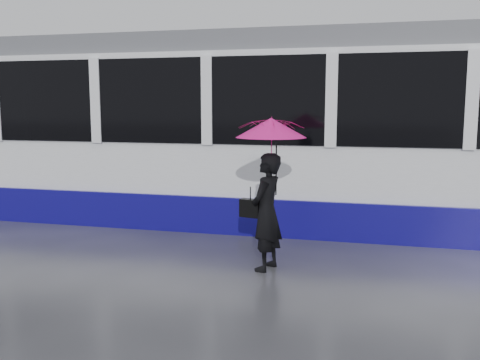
# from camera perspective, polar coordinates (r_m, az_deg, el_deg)

# --- Properties ---
(ground) EXTENTS (90.00, 90.00, 0.00)m
(ground) POSITION_cam_1_polar(r_m,az_deg,el_deg) (7.93, -7.55, -7.65)
(ground) COLOR #2D2D32
(ground) RESTS_ON ground
(rails) EXTENTS (34.00, 1.51, 0.02)m
(rails) POSITION_cam_1_polar(r_m,az_deg,el_deg) (10.22, -2.32, -3.97)
(rails) COLOR #3F3D38
(rails) RESTS_ON ground
(tram) EXTENTS (26.00, 2.56, 3.35)m
(tram) POSITION_cam_1_polar(r_m,az_deg,el_deg) (9.83, 1.48, 5.14)
(tram) COLOR white
(tram) RESTS_ON ground
(woman) EXTENTS (0.48, 0.63, 1.53)m
(woman) POSITION_cam_1_polar(r_m,az_deg,el_deg) (6.91, 2.85, -3.43)
(woman) COLOR black
(woman) RESTS_ON ground
(umbrella) EXTENTS (1.08, 1.08, 1.03)m
(umbrella) POSITION_cam_1_polar(r_m,az_deg,el_deg) (6.77, 3.32, 4.12)
(umbrella) COLOR #EB1365
(umbrella) RESTS_ON ground
(handbag) EXTENTS (0.29, 0.18, 0.42)m
(handbag) POSITION_cam_1_polar(r_m,az_deg,el_deg) (6.96, 1.11, -3.01)
(handbag) COLOR black
(handbag) RESTS_ON ground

